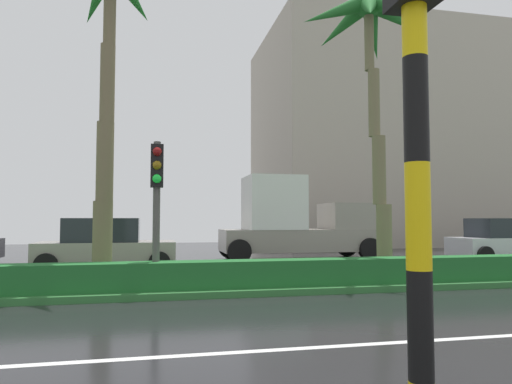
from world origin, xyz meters
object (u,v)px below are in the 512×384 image
box_truck_lead (296,222)px  car_in_traffic_fourth (504,241)px  palm_tree_centre (370,40)px  traffic_signal_median_right (157,187)px  palm_tree_centre_left (110,16)px  car_in_traffic_third (106,246)px  traffic_signal_foreground (413,46)px

box_truck_lead → car_in_traffic_fourth: size_ratio=1.49×
box_truck_lead → palm_tree_centre: bearing=-87.6°
traffic_signal_median_right → car_in_traffic_fourth: size_ratio=0.76×
palm_tree_centre_left → car_in_traffic_third: bearing=95.3°
car_in_traffic_third → box_truck_lead: (7.35, 2.99, 0.72)m
car_in_traffic_third → box_truck_lead: bearing=22.1°
traffic_signal_median_right → car_in_traffic_third: 5.66m
traffic_signal_median_right → palm_tree_centre: bearing=15.4°
palm_tree_centre_left → box_truck_lead: bearing=43.8°
car_in_traffic_third → box_truck_lead: box_truck_lead is taller
box_truck_lead → car_in_traffic_fourth: (7.85, -2.67, -0.72)m
palm_tree_centre_left → traffic_signal_median_right: bearing=-50.5°
traffic_signal_foreground → palm_tree_centre_left: bearing=-73.5°
palm_tree_centre_left → car_in_traffic_third: palm_tree_centre_left is taller
traffic_signal_median_right → traffic_signal_foreground: (1.58, -7.97, 0.41)m
car_in_traffic_third → car_in_traffic_fourth: (15.19, 0.32, 0.00)m
palm_tree_centre_left → palm_tree_centre: (7.28, 0.19, 0.06)m
car_in_traffic_third → palm_tree_centre_left: bearing=-84.7°
palm_tree_centre_left → palm_tree_centre: size_ratio=1.02×
palm_tree_centre_left → car_in_traffic_fourth: size_ratio=1.98×
traffic_signal_foreground → car_in_traffic_third: 13.69m
traffic_signal_median_right → box_truck_lead: size_ratio=0.51×
car_in_traffic_fourth → car_in_traffic_third: bearing=-178.8°
traffic_signal_foreground → car_in_traffic_third: bearing=-76.5°
traffic_signal_foreground → car_in_traffic_third: (-3.15, 13.17, -2.00)m
palm_tree_centre_left → car_in_traffic_fourth: 16.53m
palm_tree_centre_left → traffic_signal_foreground: 10.65m
traffic_signal_median_right → traffic_signal_foreground: traffic_signal_foreground is taller
traffic_signal_median_right → car_in_traffic_third: (-1.57, 5.20, -1.58)m
car_in_traffic_fourth → traffic_signal_foreground: bearing=-131.7°
palm_tree_centre → traffic_signal_foreground: (-4.47, -9.64, -4.09)m
traffic_signal_median_right → car_in_traffic_fourth: 14.79m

